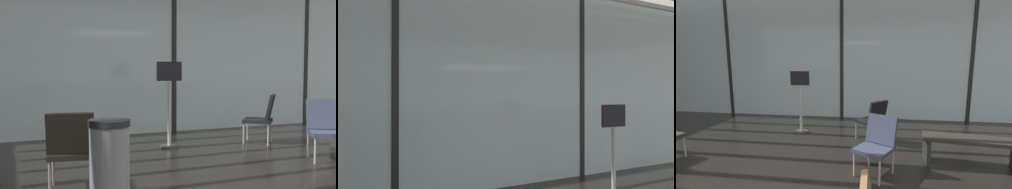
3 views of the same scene
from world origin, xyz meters
The scene contains 9 objects.
glass_curtain_wall centered at (0.00, 5.20, 1.78)m, with size 14.00×0.08×3.56m, color silver.
window_mullion_1 centered at (0.00, 5.20, 1.78)m, with size 0.10×0.12×3.56m, color black.
window_mullion_2 centered at (3.50, 5.20, 1.78)m, with size 0.10×0.12×3.56m, color black.
parked_airplane centered at (-0.50, 9.72, 2.23)m, with size 12.92×4.46×4.46m.
lounge_chair_0 centered at (-2.62, 1.81, 0.49)m, with size 0.57×0.60×0.87m.
lounge_chair_4 centered at (0.94, 3.35, 0.49)m, with size 0.71×0.71×0.87m.
lounge_chair_5 centered at (1.02, 1.95, 0.49)m, with size 0.68×0.69×0.87m.
trash_bin centered at (-2.38, 1.05, 0.43)m, with size 0.38×0.38×0.86m.
info_sign centered at (-0.74, 3.63, 0.68)m, with size 0.44×0.32×1.44m.
Camera 1 is at (-3.20, -2.32, 1.30)m, focal length 41.36 mm.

